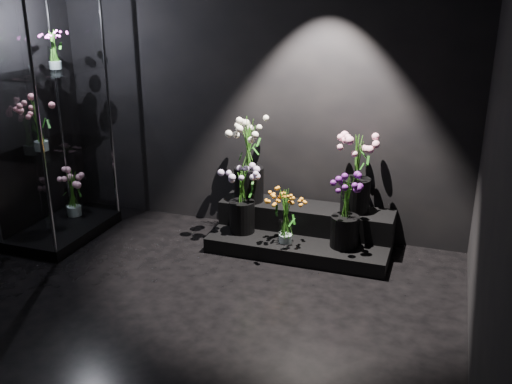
% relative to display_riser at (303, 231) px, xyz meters
% --- Properties ---
extents(floor, '(4.00, 4.00, 0.00)m').
position_rel_display_riser_xyz_m(floor, '(-0.55, -1.68, -0.15)').
color(floor, black).
rests_on(floor, ground).
extents(wall_back, '(4.00, 0.00, 4.00)m').
position_rel_display_riser_xyz_m(wall_back, '(-0.55, 0.32, 1.25)').
color(wall_back, black).
rests_on(wall_back, floor).
extents(wall_right, '(0.00, 4.00, 4.00)m').
position_rel_display_riser_xyz_m(wall_right, '(1.45, -1.68, 1.25)').
color(wall_right, black).
rests_on(wall_right, floor).
extents(display_riser, '(1.61, 0.71, 0.36)m').
position_rel_display_riser_xyz_m(display_riser, '(0.00, 0.00, 0.00)').
color(display_riser, black).
rests_on(display_riser, floor).
extents(display_case, '(0.62, 1.04, 2.28)m').
position_rel_display_riser_xyz_m(display_case, '(-2.22, -0.53, 0.99)').
color(display_case, black).
rests_on(display_case, floor).
extents(bouquet_orange_bells, '(0.32, 0.32, 0.48)m').
position_rel_display_riser_xyz_m(bouquet_orange_bells, '(-0.09, -0.27, 0.24)').
color(bouquet_orange_bells, white).
rests_on(bouquet_orange_bells, display_riser).
extents(bouquet_lilac, '(0.44, 0.44, 0.61)m').
position_rel_display_riser_xyz_m(bouquet_lilac, '(-0.53, -0.17, 0.34)').
color(bouquet_lilac, black).
rests_on(bouquet_lilac, display_riser).
extents(bouquet_purple, '(0.32, 0.32, 0.65)m').
position_rel_display_riser_xyz_m(bouquet_purple, '(0.41, -0.18, 0.33)').
color(bouquet_purple, black).
rests_on(bouquet_purple, display_riser).
extents(bouquet_cream_roses, '(0.48, 0.48, 0.79)m').
position_rel_display_riser_xyz_m(bouquet_cream_roses, '(-0.55, 0.06, 0.65)').
color(bouquet_cream_roses, black).
rests_on(bouquet_cream_roses, display_riser).
extents(bouquet_pink_roses, '(0.42, 0.42, 0.69)m').
position_rel_display_riser_xyz_m(bouquet_pink_roses, '(0.44, 0.12, 0.59)').
color(bouquet_pink_roses, black).
rests_on(bouquet_pink_roses, display_riser).
extents(bouquet_case_pink, '(0.37, 0.37, 0.47)m').
position_rel_display_riser_xyz_m(bouquet_case_pink, '(-2.23, -0.68, 0.99)').
color(bouquet_case_pink, white).
rests_on(bouquet_case_pink, display_case).
extents(bouquet_case_magenta, '(0.22, 0.22, 0.36)m').
position_rel_display_riser_xyz_m(bouquet_case_magenta, '(-2.24, -0.36, 1.60)').
color(bouquet_case_magenta, white).
rests_on(bouquet_case_magenta, display_case).
extents(bouquet_case_base_pink, '(0.32, 0.32, 0.46)m').
position_rel_display_riser_xyz_m(bouquet_case_base_pink, '(-2.28, -0.27, 0.20)').
color(bouquet_case_base_pink, white).
rests_on(bouquet_case_base_pink, display_case).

